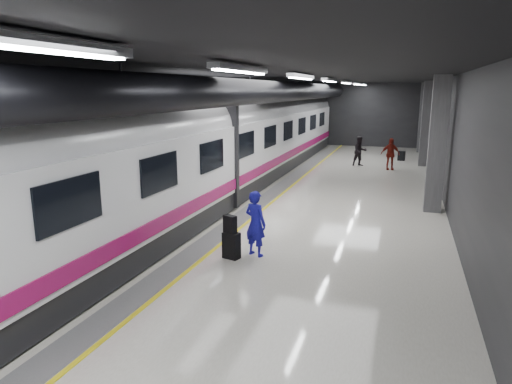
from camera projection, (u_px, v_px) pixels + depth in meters
The scene contains 9 objects.
ground at pixel (287, 214), 15.05m from camera, with size 40.00×40.00×0.00m, color silver.
platform_hall at pixel (288, 105), 15.25m from camera, with size 10.02×40.02×4.51m.
train at pixel (196, 148), 15.59m from camera, with size 3.05×38.00×4.05m.
traveler_main at pixel (255, 223), 11.17m from camera, with size 0.60×0.39×1.64m, color #2019C2.
suitcase_main at pixel (231, 245), 11.08m from camera, with size 0.40×0.25×0.65m, color black.
shoulder_bag at pixel (230, 224), 10.97m from camera, with size 0.32×0.17×0.43m, color black.
traveler_far_a at pixel (360, 151), 24.54m from camera, with size 0.78×0.61×1.60m, color black.
traveler_far_b at pixel (390, 154), 23.36m from camera, with size 0.95×0.40×1.63m, color maroon.
suitcase_far at pixel (401, 156), 26.50m from camera, with size 0.38×0.24×0.55m, color black.
Camera 1 is at (3.55, -14.12, 4.02)m, focal length 32.00 mm.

